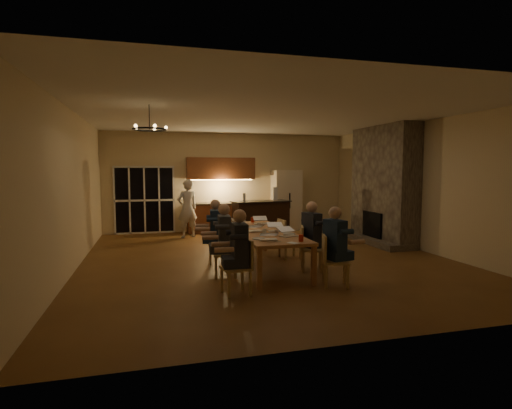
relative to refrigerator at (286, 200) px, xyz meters
The scene contains 45 objects.
floor 4.67m from the refrigerator, 114.60° to the right, with size 9.00×9.00×0.00m, color brown.
back_wall 2.03m from the refrigerator, 168.98° to the left, with size 8.00×0.04×3.20m, color beige.
left_wall 7.25m from the refrigerator, 144.97° to the right, with size 0.04×9.00×3.20m, color beige.
right_wall 4.70m from the refrigerator, 62.94° to the right, with size 0.04×9.00×3.20m, color beige.
ceiling 5.08m from the refrigerator, 114.60° to the right, with size 8.00×9.00×0.04m, color white.
french_doors 4.61m from the refrigerator, behind, with size 1.86×0.08×2.10m, color black.
fireplace 3.51m from the refrigerator, 58.61° to the right, with size 0.58×2.50×3.20m, color #736B5B.
kitchenette 2.21m from the refrigerator, behind, with size 2.24×0.68×2.40m, color brown, non-canonical shape.
refrigerator is the anchor object (origin of this frame).
dining_table 5.32m from the refrigerator, 114.33° to the right, with size 1.10×3.17×0.75m, color #B27147.
bar_island 1.78m from the refrigerator, 135.36° to the right, with size 1.75×0.68×1.08m, color black.
chair_left_near 7.21m from the refrigerator, 115.57° to the right, with size 0.44×0.44×0.89m, color tan, non-canonical shape.
chair_left_mid 6.23m from the refrigerator, 119.68° to the right, with size 0.44×0.44×0.89m, color tan, non-canonical shape.
chair_left_far 5.25m from the refrigerator, 125.27° to the right, with size 0.44×0.44×0.89m, color tan, non-canonical shape.
chair_right_near 6.63m from the refrigerator, 101.68° to the right, with size 0.44×0.44×0.89m, color tan, non-canonical shape.
chair_right_mid 5.56m from the refrigerator, 103.78° to the right, with size 0.44×0.44×0.89m, color tan, non-canonical shape.
chair_right_far 4.43m from the refrigerator, 108.02° to the right, with size 0.44×0.44×0.89m, color tan, non-canonical shape.
person_left_near 7.15m from the refrigerator, 115.15° to the right, with size 0.60×0.60×1.38m, color #22232B, non-canonical shape.
person_right_near 6.56m from the refrigerator, 101.75° to the right, with size 0.60×0.60×1.38m, color #1B2C44, non-canonical shape.
person_left_mid 6.15m from the refrigerator, 120.09° to the right, with size 0.60×0.60×1.38m, color #393D44, non-canonical shape.
person_right_mid 5.45m from the refrigerator, 103.74° to the right, with size 0.60×0.60×1.38m, color #22232B, non-canonical shape.
person_left_far 5.23m from the refrigerator, 126.03° to the right, with size 0.60×0.60×1.38m, color #1B2C44, non-canonical shape.
standing_person 3.45m from the refrigerator, 167.17° to the right, with size 0.63×0.41×1.73m, color silver.
chandelier 6.90m from the refrigerator, 131.27° to the right, with size 0.62×0.62×0.03m, color black.
laptop_a 6.32m from the refrigerator, 112.06° to the right, with size 0.32×0.28×0.23m, color silver, non-canonical shape.
laptop_b 5.90m from the refrigerator, 108.63° to the right, with size 0.32×0.28×0.23m, color silver, non-canonical shape.
laptop_c 5.38m from the refrigerator, 116.17° to the right, with size 0.32×0.28×0.23m, color silver, non-canonical shape.
laptop_d 5.29m from the refrigerator, 111.39° to the right, with size 0.32×0.28×0.23m, color silver, non-canonical shape.
laptop_e 4.40m from the refrigerator, 123.57° to the right, with size 0.32×0.28×0.23m, color silver, non-canonical shape.
laptop_f 4.25m from the refrigerator, 117.16° to the right, with size 0.32×0.28×0.23m, color silver, non-canonical shape.
mug_front 5.68m from the refrigerator, 113.44° to the right, with size 0.07×0.07×0.10m, color silver.
mug_mid 4.79m from the refrigerator, 116.27° to the right, with size 0.08×0.08×0.10m, color silver.
mug_back 4.72m from the refrigerator, 121.90° to the right, with size 0.08×0.08×0.10m, color silver.
redcup_near 6.43m from the refrigerator, 106.78° to the right, with size 0.09×0.09×0.12m, color #B7200C.
redcup_mid 5.11m from the refrigerator, 121.13° to the right, with size 0.08×0.08×0.12m, color #B7200C.
redcup_far 4.01m from the refrigerator, 120.75° to the right, with size 0.08×0.08×0.12m, color #B7200C.
can_silver 5.92m from the refrigerator, 110.97° to the right, with size 0.06×0.06×0.12m, color #B2B2B7.
can_cola 4.15m from the refrigerator, 124.47° to the right, with size 0.07×0.07×0.12m, color #3F0F0C.
can_right 4.83m from the refrigerator, 111.20° to the right, with size 0.06×0.06×0.12m, color #B2B2B7.
plate_near 5.66m from the refrigerator, 108.55° to the right, with size 0.24×0.24×0.02m, color silver.
plate_left 6.28m from the refrigerator, 113.67° to the right, with size 0.23×0.23×0.02m, color silver.
plate_far 4.43m from the refrigerator, 112.82° to the right, with size 0.26×0.26×0.02m, color silver.
notepad 6.63m from the refrigerator, 108.08° to the right, with size 0.14×0.20×0.01m, color white.
bar_bottle 2.16m from the refrigerator, 144.25° to the right, with size 0.08×0.08×0.24m, color #99999E.
bar_blender 1.36m from the refrigerator, 123.89° to the right, with size 0.13×0.13×0.40m, color silver.
Camera 1 is at (-2.50, -8.52, 2.01)m, focal length 28.00 mm.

